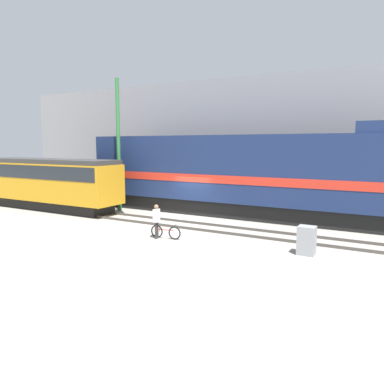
# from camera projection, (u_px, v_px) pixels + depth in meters

# --- Properties ---
(ground_plane) EXTENTS (120.00, 120.00, 0.00)m
(ground_plane) POSITION_uv_depth(u_px,v_px,m) (185.00, 219.00, 23.09)
(ground_plane) COLOR gray
(track_near) EXTENTS (60.00, 1.50, 0.14)m
(track_near) POSITION_uv_depth(u_px,v_px,m) (169.00, 223.00, 21.55)
(track_near) COLOR #47423D
(track_near) RESTS_ON ground
(track_far) EXTENTS (60.00, 1.50, 0.14)m
(track_far) POSITION_uv_depth(u_px,v_px,m) (203.00, 211.00, 25.19)
(track_far) COLOR #47423D
(track_far) RESTS_ON ground
(building_backdrop) EXTENTS (41.14, 6.00, 9.44)m
(building_backdrop) POSITION_uv_depth(u_px,v_px,m) (243.00, 142.00, 30.57)
(building_backdrop) COLOR gray
(building_backdrop) RESTS_ON ground
(freight_locomotive) EXTENTS (20.42, 3.04, 5.72)m
(freight_locomotive) POSITION_uv_depth(u_px,v_px,m) (235.00, 174.00, 23.76)
(freight_locomotive) COLOR black
(freight_locomotive) RESTS_ON ground
(streetcar) EXTENTS (11.18, 2.54, 3.55)m
(streetcar) POSITION_uv_depth(u_px,v_px,m) (51.00, 181.00, 26.11)
(streetcar) COLOR black
(streetcar) RESTS_ON ground
(bicycle) EXTENTS (1.59, 0.44, 0.70)m
(bicycle) POSITION_uv_depth(u_px,v_px,m) (166.00, 232.00, 18.14)
(bicycle) COLOR black
(bicycle) RESTS_ON ground
(person) EXTENTS (0.26, 0.38, 1.67)m
(person) POSITION_uv_depth(u_px,v_px,m) (156.00, 218.00, 18.07)
(person) COLOR #333333
(person) RESTS_ON ground
(utility_pole_left) EXTENTS (0.25, 0.25, 8.96)m
(utility_pole_left) POSITION_uv_depth(u_px,v_px,m) (118.00, 145.00, 25.47)
(utility_pole_left) COLOR #2D7238
(utility_pole_left) RESTS_ON ground
(signal_box) EXTENTS (0.70, 0.60, 1.20)m
(signal_box) POSITION_uv_depth(u_px,v_px,m) (307.00, 240.00, 15.46)
(signal_box) COLOR gray
(signal_box) RESTS_ON ground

